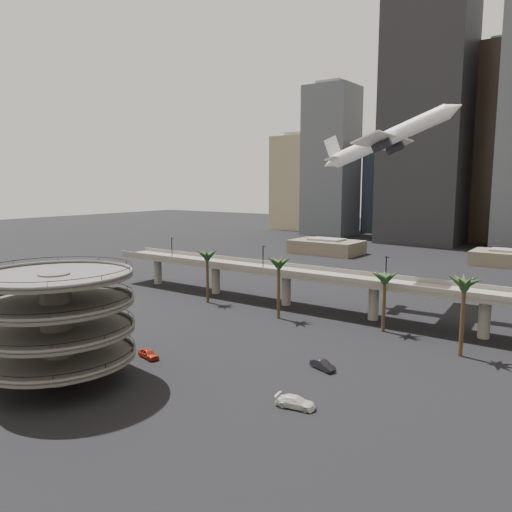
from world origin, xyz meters
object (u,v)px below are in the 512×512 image
Objects in this scene: parking_ramp at (56,317)px; airborne_jet at (387,139)px; overpass at (328,280)px; car_c at (296,402)px; car_a at (148,354)px; car_b at (323,365)px.

parking_ramp is 0.68× the size of airborne_jet.
overpass is 24.54× the size of car_c.
car_b is (26.10, 12.40, -0.04)m from car_a.
overpass is 28.29× the size of car_a.
car_b is (29.08, 26.92, -9.09)m from parking_ramp.
car_a is at bearing 75.93° from car_c.
car_c is at bearing -79.88° from car_a.
airborne_jet is at bearing 63.56° from overpass.
car_c reaches higher than car_b.
car_c is at bearing -146.68° from car_b.
car_a is at bearing -111.02° from airborne_jet.
overpass is at bearing 45.84° from car_b.
car_b is at bearing -83.87° from airborne_jet.
car_a is at bearing 78.40° from parking_ramp.
car_a is 1.01× the size of car_b.
overpass reaches higher than car_b.
overpass is at bearing 0.46° from car_a.
airborne_jet reaches higher than car_a.
car_b is at bearing -63.38° from overpass.
airborne_jet reaches higher than overpass.
car_c is at bearing -66.95° from overpass.
car_b is at bearing -51.43° from car_a.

